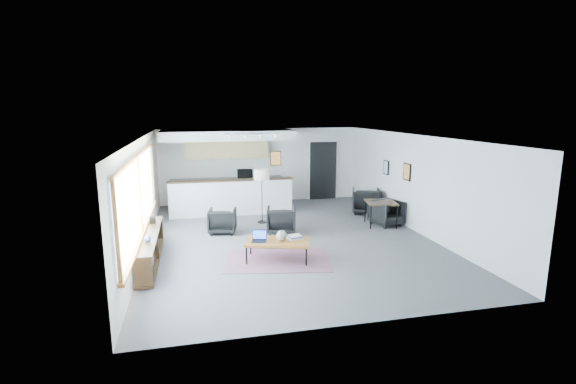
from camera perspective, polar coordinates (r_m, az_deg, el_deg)
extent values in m
cube|color=#4A4A4D|center=(10.81, 0.11, -6.34)|extent=(7.00, 9.00, 0.01)
cube|color=white|center=(10.32, 0.11, 7.60)|extent=(7.00, 9.00, 0.01)
cube|color=silver|center=(14.85, -3.81, 3.66)|extent=(7.00, 0.01, 2.60)
cube|color=silver|center=(6.31, 9.43, -7.07)|extent=(7.00, 0.01, 2.60)
cube|color=silver|center=(10.29, -19.27, -0.38)|extent=(0.01, 9.00, 2.60)
cube|color=silver|center=(11.77, 16.98, 1.17)|extent=(0.01, 9.00, 2.60)
cube|color=#8CBFFF|center=(9.37, -19.71, -0.26)|extent=(0.02, 5.80, 1.55)
cube|color=brown|center=(9.55, -19.21, -4.96)|extent=(0.10, 5.95, 0.06)
cube|color=brown|center=(9.25, -19.92, 4.60)|extent=(0.06, 5.95, 0.06)
cube|color=brown|center=(6.58, -22.38, -5.20)|extent=(0.06, 0.06, 1.60)
cube|color=brown|center=(9.37, -19.59, -0.25)|extent=(0.06, 0.06, 1.60)
cube|color=brown|center=(12.22, -18.09, 2.41)|extent=(0.06, 0.06, 1.60)
cube|color=black|center=(9.47, -18.40, -5.56)|extent=(0.35, 3.00, 0.05)
cube|color=black|center=(9.64, -18.19, -8.81)|extent=(0.35, 3.00, 0.05)
cube|color=black|center=(8.19, -19.19, -10.40)|extent=(0.33, 0.04, 0.55)
cube|color=black|center=(9.55, -18.29, -7.23)|extent=(0.33, 0.04, 0.55)
cube|color=black|center=(10.93, -17.62, -4.85)|extent=(0.33, 0.04, 0.55)
cube|color=#3359A5|center=(8.39, -19.02, -11.01)|extent=(0.18, 0.04, 0.20)
cube|color=silver|center=(8.54, -18.91, -10.52)|extent=(0.18, 0.04, 0.22)
cube|color=maroon|center=(8.70, -18.80, -10.05)|extent=(0.18, 0.04, 0.24)
cube|color=black|center=(8.86, -18.68, -9.78)|extent=(0.18, 0.04, 0.20)
cube|color=#3359A5|center=(9.02, -18.58, -9.33)|extent=(0.18, 0.04, 0.22)
cube|color=silver|center=(9.17, -18.49, -8.91)|extent=(0.18, 0.04, 0.24)
cube|color=maroon|center=(9.34, -18.38, -8.67)|extent=(0.18, 0.04, 0.20)
cube|color=black|center=(9.49, -18.29, -8.26)|extent=(0.18, 0.04, 0.22)
cube|color=#3359A5|center=(9.65, -18.21, -7.88)|extent=(0.18, 0.03, 0.24)
cube|color=silver|center=(9.82, -18.11, -7.66)|extent=(0.18, 0.03, 0.20)
cube|color=maroon|center=(9.97, -18.03, -7.30)|extent=(0.18, 0.03, 0.22)
cube|color=black|center=(10.13, -17.96, -6.94)|extent=(0.18, 0.04, 0.24)
cube|color=black|center=(10.20, -18.03, -3.66)|extent=(0.14, 0.02, 0.18)
sphere|color=#264C99|center=(8.86, -18.66, -6.07)|extent=(0.14, 0.14, 0.14)
cube|color=white|center=(13.07, -7.71, -0.81)|extent=(3.80, 0.25, 1.10)
cube|color=black|center=(12.96, -7.77, 1.61)|extent=(3.85, 0.32, 0.04)
cube|color=white|center=(14.50, -8.23, -0.02)|extent=(3.80, 0.60, 0.90)
cube|color=#2D2D2D|center=(14.42, -8.28, 1.77)|extent=(3.82, 0.62, 0.04)
cube|color=tan|center=(14.44, -8.45, 5.94)|extent=(2.80, 0.35, 0.70)
cube|color=white|center=(13.70, -8.27, 7.76)|extent=(4.20, 1.80, 0.30)
cube|color=black|center=(13.08, -1.72, 4.63)|extent=(0.35, 0.03, 0.45)
cube|color=orange|center=(13.06, -1.70, 4.62)|extent=(0.30, 0.01, 0.40)
cube|color=black|center=(15.33, 4.77, 2.95)|extent=(1.00, 0.12, 2.10)
cube|color=white|center=(15.20, 2.89, 2.89)|extent=(0.06, 0.10, 2.10)
cube|color=white|center=(15.51, 6.60, 3.00)|extent=(0.06, 0.10, 2.10)
cube|color=white|center=(15.23, 4.83, 6.94)|extent=(1.10, 0.10, 0.06)
cube|color=silver|center=(12.37, -4.94, 7.97)|extent=(1.60, 0.04, 0.04)
cylinder|color=silver|center=(12.30, -7.96, 7.52)|extent=(0.07, 0.07, 0.09)
cylinder|color=silver|center=(12.35, -5.86, 7.58)|extent=(0.07, 0.07, 0.09)
cylinder|color=silver|center=(12.42, -3.79, 7.63)|extent=(0.07, 0.07, 0.09)
cylinder|color=silver|center=(12.49, -1.73, 7.67)|extent=(0.07, 0.07, 0.09)
cube|color=black|center=(12.06, 15.97, 2.66)|extent=(0.03, 0.38, 0.48)
cube|color=orange|center=(12.05, 15.91, 2.66)|extent=(0.00, 0.32, 0.42)
cube|color=black|center=(13.20, 13.26, 3.30)|extent=(0.03, 0.34, 0.44)
cube|color=#859FC5|center=(13.20, 13.20, 3.30)|extent=(0.00, 0.28, 0.38)
cube|color=#5D3846|center=(9.31, -1.44, -9.24)|extent=(2.50, 1.92, 0.01)
cube|color=brown|center=(9.17, -1.46, -6.80)|extent=(1.53, 1.09, 0.05)
cube|color=black|center=(9.01, -5.68, -8.67)|extent=(0.04, 0.04, 0.40)
cube|color=black|center=(9.60, -5.11, -7.38)|extent=(0.04, 0.04, 0.40)
cube|color=black|center=(8.91, 2.51, -8.85)|extent=(0.04, 0.04, 0.40)
cube|color=black|center=(9.51, 2.55, -7.54)|extent=(0.04, 0.04, 0.40)
cube|color=black|center=(8.88, -1.61, -7.63)|extent=(1.27, 0.39, 0.03)
cube|color=black|center=(9.48, -1.31, -6.39)|extent=(1.27, 0.39, 0.03)
cube|color=black|center=(9.11, -3.97, -6.70)|extent=(0.36, 0.30, 0.02)
cube|color=black|center=(9.19, -3.91, -5.82)|extent=(0.31, 0.14, 0.20)
cube|color=blue|center=(9.18, -3.91, -5.83)|extent=(0.28, 0.11, 0.18)
sphere|color=gray|center=(9.11, -0.89, -5.98)|extent=(0.23, 0.23, 0.23)
cube|color=silver|center=(9.26, 0.97, -6.32)|extent=(0.35, 0.29, 0.04)
cube|color=#3359A5|center=(9.25, 0.97, -6.12)|extent=(0.31, 0.27, 0.03)
cube|color=silver|center=(9.22, 0.97, -5.99)|extent=(0.29, 0.25, 0.03)
cube|color=#E5590C|center=(8.94, -0.28, -7.07)|extent=(0.11, 0.11, 0.01)
imported|color=black|center=(11.31, -8.97, -3.75)|extent=(0.81, 0.78, 0.72)
imported|color=black|center=(11.14, -0.91, -3.70)|extent=(0.89, 0.85, 0.78)
cylinder|color=black|center=(12.26, -3.54, -4.12)|extent=(0.32, 0.32, 0.03)
cylinder|color=black|center=(12.10, -3.58, -1.04)|extent=(0.03, 0.03, 1.33)
cylinder|color=beige|center=(11.96, -3.62, 2.42)|extent=(0.53, 0.53, 0.30)
cube|color=black|center=(12.08, 12.61, -1.40)|extent=(0.96, 0.96, 0.04)
cylinder|color=black|center=(11.73, 11.26, -3.45)|extent=(0.04, 0.04, 0.65)
cylinder|color=black|center=(12.42, 10.50, -2.60)|extent=(0.04, 0.04, 0.65)
cylinder|color=black|center=(11.92, 14.66, -3.37)|extent=(0.04, 0.04, 0.65)
cylinder|color=black|center=(12.59, 13.73, -2.55)|extent=(0.04, 0.04, 0.65)
imported|color=black|center=(12.22, 13.34, -2.89)|extent=(0.80, 0.77, 0.67)
imported|color=black|center=(13.52, 10.58, -1.29)|extent=(0.91, 0.88, 0.74)
imported|color=black|center=(14.45, -5.94, 2.62)|extent=(0.52, 0.31, 0.35)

